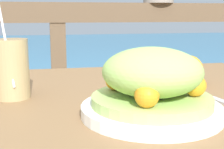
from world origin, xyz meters
The scene contains 6 objects.
patio_table centered at (0.00, 0.00, 0.64)m, with size 1.21×0.79×0.73m.
railing_fence centered at (0.00, 0.79, 0.73)m, with size 2.80×0.08×0.97m.
sea_backdrop centered at (0.00, 3.29, 0.26)m, with size 12.00×4.00×0.52m.
salad_plate centered at (0.13, -0.15, 0.79)m, with size 0.26×0.26×0.13m.
drink_glass centered at (-0.13, 0.03, 0.80)m, with size 0.07×0.08×0.24m.
orange_near_basket centered at (0.32, 0.09, 0.77)m, with size 0.08×0.08×0.08m.
Camera 1 is at (-0.05, -0.67, 0.92)m, focal length 50.00 mm.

